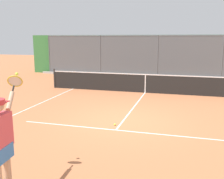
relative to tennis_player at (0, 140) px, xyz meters
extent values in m
plane|color=#B76B42|center=(-1.00, -4.78, -1.05)|extent=(60.00, 60.00, 0.00)
cube|color=white|center=(-1.00, -3.81, -1.05)|extent=(6.20, 0.05, 0.01)
cube|color=white|center=(2.97, -4.34, -1.05)|extent=(0.05, 10.51, 0.01)
cube|color=white|center=(-1.00, -6.70, -1.05)|extent=(0.05, 5.78, 0.01)
cylinder|color=#565B60|center=(-5.21, -15.11, 0.42)|extent=(0.07, 0.07, 2.94)
cylinder|color=#565B60|center=(-1.00, -15.11, 0.42)|extent=(0.07, 0.07, 2.94)
cylinder|color=#565B60|center=(3.21, -15.11, 0.42)|extent=(0.07, 0.07, 2.94)
cylinder|color=#565B60|center=(7.42, -15.11, 0.42)|extent=(0.07, 0.07, 2.94)
cylinder|color=#565B60|center=(-1.00, -15.11, 1.85)|extent=(16.84, 0.05, 0.05)
cube|color=#565B60|center=(-1.00, -15.11, 0.42)|extent=(16.84, 0.02, 2.94)
cube|color=#387A3D|center=(-1.00, -15.76, 0.43)|extent=(19.84, 0.90, 2.96)
cube|color=#ADADA8|center=(-1.00, -14.93, -0.98)|extent=(17.84, 0.18, 0.15)
cylinder|color=#2D2D2D|center=(4.09, -9.59, -0.52)|extent=(0.09, 0.09, 1.07)
cube|color=black|center=(-1.00, -9.59, -0.60)|extent=(10.11, 0.02, 0.91)
cube|color=white|center=(-1.00, -9.59, -0.12)|extent=(10.11, 0.04, 0.05)
cube|color=white|center=(-1.00, -9.59, -0.60)|extent=(0.05, 0.04, 0.91)
cylinder|color=tan|center=(0.01, -0.12, -0.55)|extent=(0.13, 0.13, 0.82)
cube|color=#3D7AC6|center=(-0.01, 0.02, -0.22)|extent=(0.26, 0.45, 0.26)
cylinder|color=tan|center=(0.09, -0.45, 0.57)|extent=(0.23, 0.40, 0.30)
cube|color=red|center=(0.01, -0.11, 0.63)|extent=(0.21, 0.22, 0.02)
cylinder|color=black|center=(0.19, -0.68, 0.73)|extent=(0.09, 0.17, 0.13)
torus|color=gold|center=(0.26, -0.85, 0.86)|extent=(0.34, 0.28, 0.26)
cylinder|color=silver|center=(0.26, -0.85, 0.86)|extent=(0.28, 0.22, 0.21)
sphere|color=#D6E042|center=(0.32, -1.02, 0.98)|extent=(0.07, 0.07, 0.07)
sphere|color=#D6E042|center=(-0.86, -4.22, -1.02)|extent=(0.07, 0.07, 0.07)
camera|label=1|loc=(-2.95, 3.52, 1.69)|focal=42.23mm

